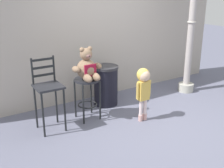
# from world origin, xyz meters

# --- Properties ---
(ground_plane) EXTENTS (24.00, 24.00, 0.00)m
(ground_plane) POSITION_xyz_m (0.00, 0.00, 0.00)
(ground_plane) COLOR slate
(building_wall) EXTENTS (6.35, 0.30, 3.95)m
(building_wall) POSITION_xyz_m (0.00, 1.80, 1.98)
(building_wall) COLOR #AFA599
(building_wall) RESTS_ON ground_plane
(bar_stool_with_teddy) EXTENTS (0.44, 0.44, 0.75)m
(bar_stool_with_teddy) POSITION_xyz_m (-0.73, 0.80, 0.55)
(bar_stool_with_teddy) COLOR #25262B
(bar_stool_with_teddy) RESTS_ON ground_plane
(teddy_bear) EXTENTS (0.53, 0.48, 0.56)m
(teddy_bear) POSITION_xyz_m (-0.73, 0.77, 0.95)
(teddy_bear) COLOR #896C53
(teddy_bear) RESTS_ON bar_stool_with_teddy
(child_walking) EXTENTS (0.30, 0.24, 0.95)m
(child_walking) POSITION_xyz_m (0.04, 0.21, 0.69)
(child_walking) COLOR #D49F98
(child_walking) RESTS_ON ground_plane
(trash_bin) EXTENTS (0.50, 0.50, 0.80)m
(trash_bin) POSITION_xyz_m (-0.12, 1.18, 0.40)
(trash_bin) COLOR black
(trash_bin) RESTS_ON ground_plane
(lamppost) EXTENTS (0.34, 0.34, 2.67)m
(lamppost) POSITION_xyz_m (1.80, 0.84, 1.04)
(lamppost) COLOR #ADAB9E
(lamppost) RESTS_ON ground_plane
(bar_chair_empty) EXTENTS (0.42, 0.42, 1.20)m
(bar_chair_empty) POSITION_xyz_m (-1.45, 0.78, 0.69)
(bar_chair_empty) COLOR #25262B
(bar_chair_empty) RESTS_ON ground_plane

